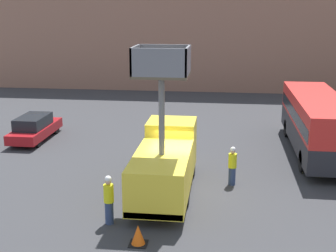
{
  "coord_description": "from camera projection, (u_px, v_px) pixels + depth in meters",
  "views": [
    {
      "loc": [
        1.87,
        -19.19,
        7.99
      ],
      "look_at": [
        -0.59,
        0.6,
        2.81
      ],
      "focal_mm": 50.0,
      "sensor_mm": 36.0,
      "label": 1
    }
  ],
  "objects": [
    {
      "name": "city_bus",
      "position": [
        317.0,
        120.0,
        25.59
      ],
      "size": [
        2.57,
        10.33,
        3.17
      ],
      "rotation": [
        0.0,
        0.0,
        1.58
      ],
      "color": "#232328",
      "rests_on": "ground_plane"
    },
    {
      "name": "road_worker_directing",
      "position": [
        232.0,
        166.0,
        21.23
      ],
      "size": [
        0.38,
        0.38,
        1.81
      ],
      "rotation": [
        0.0,
        0.0,
        4.74
      ],
      "color": "navy",
      "rests_on": "ground_plane"
    },
    {
      "name": "building_backdrop_far",
      "position": [
        209.0,
        30.0,
        47.64
      ],
      "size": [
        44.0,
        10.0,
        11.09
      ],
      "color": "#936651",
      "rests_on": "ground_plane"
    },
    {
      "name": "traffic_cone_near_truck",
      "position": [
        138.0,
        235.0,
        16.01
      ],
      "size": [
        0.62,
        0.62,
        0.71
      ],
      "color": "black",
      "rests_on": "ground_plane"
    },
    {
      "name": "utility_truck",
      "position": [
        166.0,
        160.0,
        20.12
      ],
      "size": [
        2.24,
        6.88,
        6.47
      ],
      "color": "yellow",
      "rests_on": "ground_plane"
    },
    {
      "name": "road_worker_near_truck",
      "position": [
        109.0,
        200.0,
        17.39
      ],
      "size": [
        0.38,
        0.38,
        1.91
      ],
      "rotation": [
        0.0,
        0.0,
        0.97
      ],
      "color": "navy",
      "rests_on": "ground_plane"
    },
    {
      "name": "parked_car_curbside",
      "position": [
        35.0,
        128.0,
        28.34
      ],
      "size": [
        1.73,
        4.79,
        1.53
      ],
      "color": "maroon",
      "rests_on": "ground_plane"
    },
    {
      "name": "ground_plane",
      "position": [
        179.0,
        191.0,
        20.66
      ],
      "size": [
        120.0,
        120.0,
        0.0
      ],
      "primitive_type": "plane",
      "color": "#333335"
    }
  ]
}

